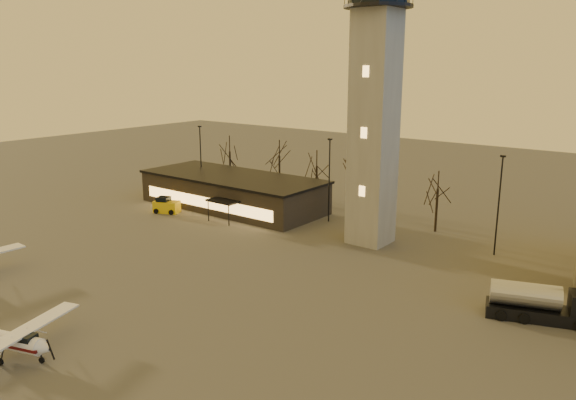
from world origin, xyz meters
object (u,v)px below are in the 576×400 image
at_px(service_cart, 166,207).
at_px(control_tower, 375,88).
at_px(terminal, 233,191).
at_px(fuel_truck, 539,306).
at_px(cessna_front, 17,345).

bearing_deg(service_cart, control_tower, -10.75).
xyz_separation_m(terminal, service_cart, (-4.89, -7.28, -1.39)).
distance_m(control_tower, fuel_truck, 26.17).
xyz_separation_m(control_tower, service_cart, (-26.89, -5.30, -15.55)).
relative_size(cessna_front, fuel_truck, 1.24).
relative_size(fuel_truck, service_cart, 2.18).
xyz_separation_m(terminal, cessna_front, (15.91, -37.53, -1.23)).
height_order(control_tower, fuel_truck, control_tower).
height_order(terminal, cessna_front, terminal).
distance_m(cessna_front, fuel_truck, 37.00).
bearing_deg(terminal, service_cart, -123.90).
xyz_separation_m(cessna_front, service_cart, (-20.81, 30.25, -0.16)).
bearing_deg(cessna_front, service_cart, 106.87).
bearing_deg(control_tower, fuel_truck, -24.22).
xyz_separation_m(terminal, fuel_truck, (41.41, -10.72, -1.05)).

